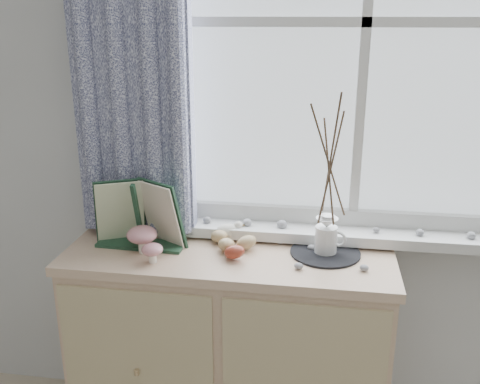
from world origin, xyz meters
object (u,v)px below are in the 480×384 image
Objects in this scene: toadstool_cluster at (144,239)px; sideboard at (229,352)px; botanical_book at (136,216)px; twig_pitcher at (330,161)px.

sideboard is at bearing 13.46° from toadstool_cluster.
botanical_book is at bearing 132.09° from toadstool_cluster.
sideboard is 3.15× the size of botanical_book.
sideboard is 0.65m from botanical_book.
toadstool_cluster is 0.71m from twig_pitcher.
toadstool_cluster is at bearing -166.54° from sideboard.
botanical_book reaches higher than toadstool_cluster.
toadstool_cluster is at bearing -45.79° from botanical_book.
toadstool_cluster is 0.27× the size of twig_pitcher.
botanical_book is at bearing -176.12° from sideboard.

